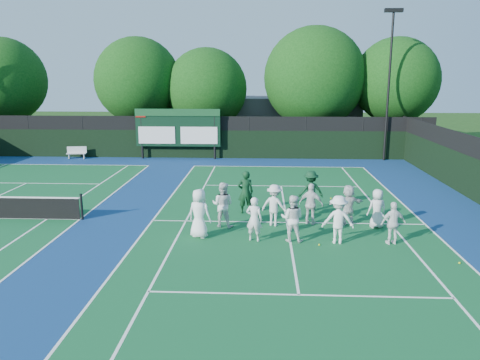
{
  "coord_description": "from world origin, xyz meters",
  "views": [
    {
      "loc": [
        -1.03,
        -17.1,
        5.78
      ],
      "look_at": [
        -2.0,
        3.0,
        1.3
      ],
      "focal_mm": 35.0,
      "sensor_mm": 36.0,
      "label": 1
    }
  ],
  "objects": [
    {
      "name": "ground",
      "position": [
        0.0,
        0.0,
        0.0
      ],
      "size": [
        120.0,
        120.0,
        0.0
      ],
      "primitive_type": "plane",
      "color": "#193C10",
      "rests_on": "ground"
    },
    {
      "name": "back_fence",
      "position": [
        -6.0,
        16.0,
        1.36
      ],
      "size": [
        34.0,
        0.08,
        3.0
      ],
      "color": "black",
      "rests_on": "ground"
    },
    {
      "name": "tennis_ball_1",
      "position": [
        0.19,
        1.27,
        0.03
      ],
      "size": [
        0.07,
        0.07,
        0.07
      ],
      "primitive_type": "sphere",
      "color": "#C5D619",
      "rests_on": "ground"
    },
    {
      "name": "tennis_ball_5",
      "position": [
        0.99,
        -1.57,
        0.03
      ],
      "size": [
        0.07,
        0.07,
        0.07
      ],
      "primitive_type": "sphere",
      "color": "#C5D619",
      "rests_on": "ground"
    },
    {
      "name": "player_back_0",
      "position": [
        -2.55,
        0.39,
        0.89
      ],
      "size": [
        1.0,
        0.86,
        1.78
      ],
      "primitive_type": "imported",
      "rotation": [
        0.0,
        0.0,
        2.9
      ],
      "color": "silver",
      "rests_on": "ground"
    },
    {
      "name": "tree_e",
      "position": [
        9.16,
        19.58,
        5.29
      ],
      "size": [
        6.44,
        6.44,
        8.68
      ],
      "color": "black",
      "rests_on": "ground"
    },
    {
      "name": "tree_b",
      "position": [
        -10.59,
        19.58,
        5.28
      ],
      "size": [
        6.62,
        6.62,
        8.76
      ],
      "color": "black",
      "rests_on": "ground"
    },
    {
      "name": "player_back_4",
      "position": [
        3.44,
        0.56,
        0.77
      ],
      "size": [
        0.85,
        0.66,
        1.54
      ],
      "primitive_type": "imported",
      "rotation": [
        0.0,
        0.0,
        3.4
      ],
      "color": "silver",
      "rests_on": "ground"
    },
    {
      "name": "coach_right",
      "position": [
        1.09,
        2.73,
        0.9
      ],
      "size": [
        1.29,
        0.93,
        1.8
      ],
      "primitive_type": "imported",
      "rotation": [
        0.0,
        0.0,
        3.39
      ],
      "color": "#0E341C",
      "rests_on": "ground"
    },
    {
      "name": "player_front_1",
      "position": [
        -1.29,
        -1.18,
        0.81
      ],
      "size": [
        0.67,
        0.53,
        1.62
      ],
      "primitive_type": "imported",
      "rotation": [
        0.0,
        0.0,
        2.87
      ],
      "color": "white",
      "rests_on": "ground"
    },
    {
      "name": "tennis_ball_2",
      "position": [
        5.22,
        -2.99,
        0.03
      ],
      "size": [
        0.07,
        0.07,
        0.07
      ],
      "primitive_type": "sphere",
      "color": "#C5D619",
      "rests_on": "ground"
    },
    {
      "name": "player_back_1",
      "position": [
        -0.53,
        0.62,
        0.83
      ],
      "size": [
        1.23,
        0.99,
        1.66
      ],
      "primitive_type": "imported",
      "rotation": [
        0.0,
        0.0,
        2.73
      ],
      "color": "silver",
      "rests_on": "ground"
    },
    {
      "name": "tennis_ball_4",
      "position": [
        2.29,
        4.82,
        0.03
      ],
      "size": [
        0.07,
        0.07,
        0.07
      ],
      "primitive_type": "sphere",
      "color": "#C5D619",
      "rests_on": "ground"
    },
    {
      "name": "player_front_4",
      "position": [
        3.56,
        -1.29,
        0.77
      ],
      "size": [
        0.95,
        0.53,
        1.53
      ],
      "primitive_type": "imported",
      "rotation": [
        0.0,
        0.0,
        3.33
      ],
      "color": "white",
      "rests_on": "ground"
    },
    {
      "name": "tennis_ball_3",
      "position": [
        -3.72,
        0.63,
        0.03
      ],
      "size": [
        0.07,
        0.07,
        0.07
      ],
      "primitive_type": "sphere",
      "color": "#C5D619",
      "rests_on": "ground"
    },
    {
      "name": "player_front_3",
      "position": [
        1.65,
        -1.27,
        0.86
      ],
      "size": [
        1.15,
        0.69,
        1.73
      ],
      "primitive_type": "imported",
      "rotation": [
        0.0,
        0.0,
        3.09
      ],
      "color": "white",
      "rests_on": "ground"
    },
    {
      "name": "clubhouse",
      "position": [
        -2.0,
        24.0,
        2.0
      ],
      "size": [
        18.0,
        6.0,
        4.0
      ],
      "primitive_type": "cube",
      "color": "#545459",
      "rests_on": "ground"
    },
    {
      "name": "court_apron",
      "position": [
        -6.0,
        1.0,
        0.0
      ],
      "size": [
        34.0,
        32.0,
        0.01
      ],
      "primitive_type": "cube",
      "color": "navy",
      "rests_on": "ground"
    },
    {
      "name": "bench",
      "position": [
        -14.31,
        15.36,
        0.46
      ],
      "size": [
        1.4,
        0.58,
        0.86
      ],
      "color": "silver",
      "rests_on": "ground"
    },
    {
      "name": "player_front_2",
      "position": [
        0.06,
        -1.14,
        0.85
      ],
      "size": [
        0.93,
        0.79,
        1.69
      ],
      "primitive_type": "imported",
      "rotation": [
        0.0,
        0.0,
        2.94
      ],
      "color": "white",
      "rests_on": "ground"
    },
    {
      "name": "light_pole_right",
      "position": [
        7.5,
        15.7,
        6.3
      ],
      "size": [
        1.2,
        0.3,
        10.12
      ],
      "color": "black",
      "rests_on": "ground"
    },
    {
      "name": "player_back_2",
      "position": [
        0.92,
        0.84,
        0.84
      ],
      "size": [
        1.06,
        0.74,
        1.67
      ],
      "primitive_type": "imported",
      "rotation": [
        0.0,
        0.0,
        2.76
      ],
      "color": "silver",
      "rests_on": "ground"
    },
    {
      "name": "player_back_3",
      "position": [
        2.38,
        0.92,
        0.81
      ],
      "size": [
        1.57,
        0.98,
        1.61
      ],
      "primitive_type": "imported",
      "rotation": [
        0.0,
        0.0,
        3.51
      ],
      "color": "silver",
      "rests_on": "ground"
    },
    {
      "name": "coach_left",
      "position": [
        -1.73,
        2.28,
        0.93
      ],
      "size": [
        0.74,
        0.54,
        1.86
      ],
      "primitive_type": "imported",
      "rotation": [
        0.0,
        0.0,
        3.29
      ],
      "color": "#0E331A",
      "rests_on": "ground"
    },
    {
      "name": "player_front_0",
      "position": [
        -3.29,
        -0.89,
        0.91
      ],
      "size": [
        1.04,
        0.87,
        1.81
      ],
      "primitive_type": "imported",
      "rotation": [
        0.0,
        0.0,
        2.75
      ],
      "color": "white",
      "rests_on": "ground"
    },
    {
      "name": "tree_a",
      "position": [
        -21.31,
        19.58,
        5.29
      ],
      "size": [
        6.63,
        6.63,
        8.78
      ],
      "color": "black",
      "rests_on": "ground"
    },
    {
      "name": "tree_c",
      "position": [
        -5.24,
        19.58,
        4.67
      ],
      "size": [
        6.22,
        6.22,
        7.94
      ],
      "color": "black",
      "rests_on": "ground"
    },
    {
      "name": "near_court",
      "position": [
        0.0,
        1.0,
        0.01
      ],
      "size": [
        11.05,
        23.85,
        0.01
      ],
      "color": "#12572B",
      "rests_on": "ground"
    },
    {
      "name": "tree_d",
      "position": [
        3.03,
        19.58,
        5.46
      ],
      "size": [
        7.67,
        7.67,
        9.5
      ],
      "color": "black",
      "rests_on": "ground"
    },
    {
      "name": "scoreboard",
      "position": [
        -7.01,
        15.59,
        2.19
      ],
      "size": [
        6.0,
        0.21,
        3.55
      ],
      "color": "black",
      "rests_on": "ground"
    }
  ]
}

